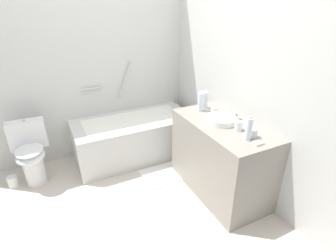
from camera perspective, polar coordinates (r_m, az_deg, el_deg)
ground_plane at (r=2.90m, az=-10.43°, el=-17.28°), size 3.80×3.80×0.00m
wall_back_tiled at (r=3.55m, az=-18.65°, el=12.65°), size 3.20×0.10×2.47m
wall_right_mirror at (r=2.93m, az=16.05°, el=10.47°), size 0.10×3.01×2.47m
bathtub at (r=3.59m, az=-7.29°, el=-2.18°), size 1.57×0.74×1.22m
toilet at (r=3.40m, az=-27.71°, el=-5.15°), size 0.40×0.50×0.74m
vanity_counter at (r=2.92m, az=11.36°, el=-6.80°), size 0.59×1.16×0.82m
sink_basin at (r=2.74m, az=11.56°, el=1.38°), size 0.31×0.31×0.06m
sink_faucet at (r=2.85m, az=14.49°, el=2.03°), size 0.12×0.15×0.06m
water_bottle_0 at (r=2.42m, az=17.17°, el=-0.61°), size 0.06×0.06×0.23m
water_bottle_1 at (r=2.97m, az=7.08°, el=5.24°), size 0.06×0.06×0.23m
water_bottle_2 at (r=3.05m, az=8.08°, el=5.61°), size 0.06×0.06×0.21m
drinking_glass_0 at (r=2.60m, az=15.09°, el=0.03°), size 0.07×0.07×0.09m
drinking_glass_1 at (r=2.91m, az=10.04°, el=3.30°), size 0.08×0.08×0.08m
drinking_glass_2 at (r=2.51m, az=18.13°, el=-1.51°), size 0.07×0.07×0.08m
soap_dish at (r=2.42m, az=18.99°, el=-3.52°), size 0.09×0.06×0.02m
bath_mat at (r=3.32m, az=-0.25°, el=-10.35°), size 0.60×0.42×0.01m
toilet_paper_roll at (r=3.58m, az=-30.69°, el=-10.32°), size 0.11×0.11×0.13m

